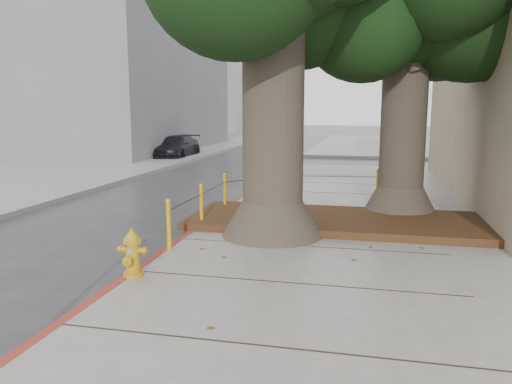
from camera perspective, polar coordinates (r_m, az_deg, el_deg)
ground at (r=7.57m, az=0.25°, el=-11.13°), size 140.00×140.00×0.00m
sidewalk_far at (r=37.28m, az=19.64°, el=5.06°), size 16.00×20.00×0.15m
curb_red at (r=10.39m, az=-7.60°, el=-5.00°), size 0.14×26.00×0.16m
planter_bed at (r=11.11m, az=9.17°, el=-3.26°), size 6.40×2.60×0.16m
building_far_grey at (r=33.47m, az=-17.57°, el=14.89°), size 12.00×16.00×12.00m
building_far_white at (r=55.33m, az=-7.14°, el=14.56°), size 12.00×18.00×15.00m
tree_far at (r=12.51m, az=18.72°, el=19.91°), size 4.50×3.80×7.17m
bollard_ring at (r=11.72m, az=0.73°, el=-0.30°), size 3.79×5.39×0.95m
fire_hydrant at (r=7.82m, az=-13.94°, el=-6.77°), size 0.39×0.35×0.75m
car_silver at (r=26.15m, az=24.50°, el=4.22°), size 3.71×1.81×1.22m
car_dark at (r=27.12m, az=-9.13°, el=5.11°), size 1.74×4.16×1.20m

